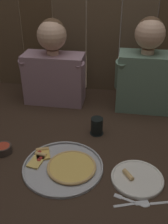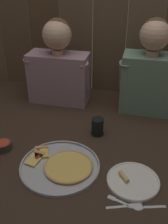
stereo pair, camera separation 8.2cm
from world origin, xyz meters
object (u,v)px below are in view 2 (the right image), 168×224
pizza_tray (62,165)px  diner_right (150,71)px  drinking_glass (97,127)px  dinner_plate (133,181)px  dipping_bowl (3,145)px  diner_left (58,65)px

pizza_tray → diner_right: (0.39, 0.68, 0.28)m
drinking_glass → diner_right: 0.51m
pizza_tray → dinner_plate: (0.35, -0.03, -0.00)m
dipping_bowl → diner_right: size_ratio=0.15×
pizza_tray → diner_left: 0.77m
dinner_plate → dipping_bowl: size_ratio=2.70×
dinner_plate → dipping_bowl: dipping_bowl is taller
pizza_tray → diner_right: 0.83m
drinking_glass → diner_right: (0.27, 0.36, 0.24)m
dipping_bowl → diner_left: 0.68m
pizza_tray → dipping_bowl: bearing=169.7°
pizza_tray → diner_left: size_ratio=0.69×
pizza_tray → diner_right: diner_right is taller
pizza_tray → diner_right: size_ratio=0.66×
drinking_glass → pizza_tray: bearing=-110.5°
dinner_plate → diner_left: bearing=129.1°
pizza_tray → dipping_bowl: (-0.35, 0.06, 0.02)m
dipping_bowl → diner_left: size_ratio=0.16×
dipping_bowl → diner_right: bearing=39.8°
diner_left → dinner_plate: bearing=-50.9°
pizza_tray → drinking_glass: drinking_glass is taller
dinner_plate → drinking_glass: drinking_glass is taller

